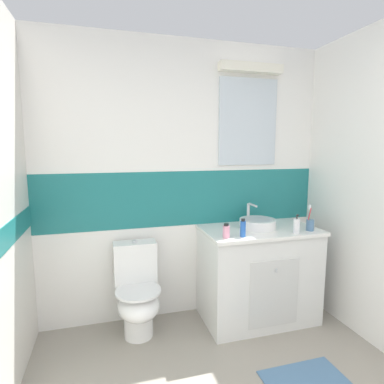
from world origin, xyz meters
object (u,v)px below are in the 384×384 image
at_px(deodorant_spray_can, 243,228).
at_px(toothbrush_cup, 310,224).
at_px(toilet, 137,293).
at_px(soap_dispenser, 297,226).
at_px(lotion_bottle_short, 226,231).
at_px(sink_basin, 257,223).

bearing_deg(deodorant_spray_can, toothbrush_cup, 1.28).
bearing_deg(toilet, soap_dispenser, -11.71).
bearing_deg(toothbrush_cup, lotion_bottle_short, -179.53).
distance_m(toilet, soap_dispenser, 1.45).
xyz_separation_m(toothbrush_cup, lotion_bottle_short, (-0.78, -0.01, -0.00)).
relative_size(toothbrush_cup, soap_dispenser, 1.39).
height_order(toilet, toothbrush_cup, toothbrush_cup).
height_order(sink_basin, toothbrush_cup, toothbrush_cup).
distance_m(toothbrush_cup, lotion_bottle_short, 0.78).
xyz_separation_m(toothbrush_cup, deodorant_spray_can, (-0.64, -0.01, 0.01)).
bearing_deg(deodorant_spray_can, soap_dispenser, -2.17).
xyz_separation_m(sink_basin, toilet, (-1.07, 0.03, -0.54)).
height_order(soap_dispenser, deodorant_spray_can, soap_dispenser).
xyz_separation_m(sink_basin, toothbrush_cup, (0.40, -0.20, 0.01)).
bearing_deg(sink_basin, toothbrush_cup, -27.34).
bearing_deg(toilet, deodorant_spray_can, -17.02).
height_order(toothbrush_cup, lotion_bottle_short, toothbrush_cup).
distance_m(deodorant_spray_can, lotion_bottle_short, 0.14).
bearing_deg(lotion_bottle_short, sink_basin, 28.71).
height_order(toilet, soap_dispenser, soap_dispenser).
relative_size(soap_dispenser, deodorant_spray_can, 1.09).
bearing_deg(sink_basin, deodorant_spray_can, -138.08).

